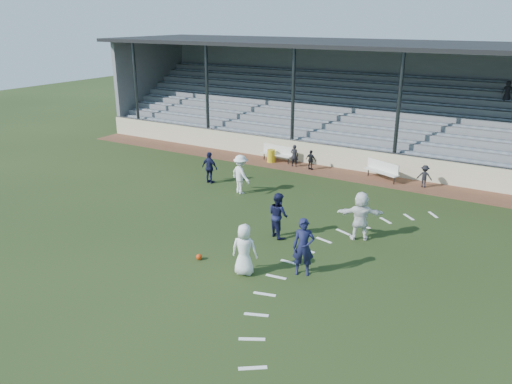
# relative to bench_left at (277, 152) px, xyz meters

# --- Properties ---
(ground) EXTENTS (90.00, 90.00, 0.00)m
(ground) POSITION_rel_bench_left_xyz_m (3.56, -10.90, -0.58)
(ground) COLOR #223314
(ground) RESTS_ON ground
(cinder_track) EXTENTS (34.00, 2.00, 0.02)m
(cinder_track) POSITION_rel_bench_left_xyz_m (3.56, -0.40, -0.57)
(cinder_track) COLOR brown
(cinder_track) RESTS_ON ground
(retaining_wall) EXTENTS (34.00, 0.18, 1.20)m
(retaining_wall) POSITION_rel_bench_left_xyz_m (3.56, 0.65, 0.02)
(retaining_wall) COLOR beige
(retaining_wall) RESTS_ON ground
(bench_left) EXTENTS (2.03, 0.65, 0.95)m
(bench_left) POSITION_rel_bench_left_xyz_m (0.00, 0.00, 0.00)
(bench_left) COLOR silver
(bench_left) RESTS_ON cinder_track
(bench_right) EXTENTS (2.00, 1.22, 0.95)m
(bench_right) POSITION_rel_bench_left_xyz_m (6.29, -0.26, 0.00)
(bench_right) COLOR silver
(bench_right) RESTS_ON cinder_track
(trash_bin) EXTENTS (0.46, 0.46, 0.74)m
(trash_bin) POSITION_rel_bench_left_xyz_m (-0.22, -0.33, -0.20)
(trash_bin) COLOR gold
(trash_bin) RESTS_ON cinder_track
(football) EXTENTS (0.21, 0.21, 0.21)m
(football) POSITION_rel_bench_left_xyz_m (3.59, -12.33, -0.48)
(football) COLOR red
(football) RESTS_ON ground
(player_white_lead) EXTENTS (0.97, 0.76, 1.74)m
(player_white_lead) POSITION_rel_bench_left_xyz_m (5.48, -12.36, 0.29)
(player_white_lead) COLOR white
(player_white_lead) RESTS_ON ground
(player_navy_lead) EXTENTS (0.83, 0.70, 1.94)m
(player_navy_lead) POSITION_rel_bench_left_xyz_m (7.13, -11.40, 0.38)
(player_navy_lead) COLOR #16193D
(player_navy_lead) RESTS_ON ground
(player_navy_mid) EXTENTS (1.07, 1.00, 1.76)m
(player_navy_mid) POSITION_rel_bench_left_xyz_m (5.02, -9.20, 0.30)
(player_navy_mid) COLOR #16193D
(player_navy_mid) RESTS_ON ground
(player_white_wing) EXTENTS (1.38, 1.10, 1.87)m
(player_white_wing) POSITION_rel_bench_left_xyz_m (1.13, -5.72, 0.35)
(player_white_wing) COLOR white
(player_white_wing) RESTS_ON ground
(player_navy_wing) EXTENTS (0.97, 0.45, 1.61)m
(player_navy_wing) POSITION_rel_bench_left_xyz_m (-1.04, -5.21, 0.22)
(player_navy_wing) COLOR #16193D
(player_navy_wing) RESTS_ON ground
(player_white_back) EXTENTS (1.82, 1.24, 1.88)m
(player_white_back) POSITION_rel_bench_left_xyz_m (7.78, -7.82, 0.36)
(player_white_back) COLOR white
(player_white_back) RESTS_ON ground
(sub_left_near) EXTENTS (0.49, 0.35, 1.25)m
(sub_left_near) POSITION_rel_bench_left_xyz_m (1.33, -0.45, 0.06)
(sub_left_near) COLOR black
(sub_left_near) RESTS_ON cinder_track
(sub_left_far) EXTENTS (0.67, 0.36, 1.10)m
(sub_left_far) POSITION_rel_bench_left_xyz_m (2.39, -0.54, -0.02)
(sub_left_far) COLOR black
(sub_left_far) RESTS_ON cinder_track
(sub_right) EXTENTS (0.78, 0.53, 1.12)m
(sub_right) POSITION_rel_bench_left_xyz_m (8.45, -0.41, -0.00)
(sub_right) COLOR black
(sub_right) RESTS_ON cinder_track
(grandstand) EXTENTS (34.60, 9.00, 6.61)m
(grandstand) POSITION_rel_bench_left_xyz_m (3.57, 5.37, 1.62)
(grandstand) COLOR gray
(grandstand) RESTS_ON ground
(penalty_arc) EXTENTS (3.89, 14.63, 0.01)m
(penalty_arc) POSITION_rel_bench_left_xyz_m (7.68, -10.90, -0.58)
(penalty_arc) COLOR white
(penalty_arc) RESTS_ON ground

